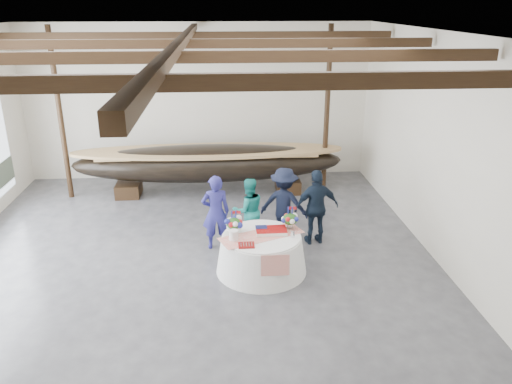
{
  "coord_description": "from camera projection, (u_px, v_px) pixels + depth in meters",
  "views": [
    {
      "loc": [
        0.59,
        -8.65,
        5.02
      ],
      "look_at": [
        1.36,
        1.46,
        1.14
      ],
      "focal_mm": 35.0,
      "sensor_mm": 36.0,
      "label": 1
    }
  ],
  "objects": [
    {
      "name": "guest_man_left",
      "position": [
        284.0,
        204.0,
        11.03
      ],
      "size": [
        1.22,
        0.94,
        1.66
      ],
      "primitive_type": "imported",
      "rotation": [
        0.0,
        0.0,
        2.8
      ],
      "color": "black",
      "rests_on": "ground"
    },
    {
      "name": "guest_woman_teal",
      "position": [
        249.0,
        210.0,
        10.92
      ],
      "size": [
        0.82,
        0.7,
        1.48
      ],
      "primitive_type": "imported",
      "rotation": [
        0.0,
        0.0,
        3.35
      ],
      "color": "teal",
      "rests_on": "ground"
    },
    {
      "name": "guest_woman_blue",
      "position": [
        216.0,
        212.0,
        10.6
      ],
      "size": [
        0.63,
        0.45,
        1.65
      ],
      "primitive_type": "imported",
      "rotation": [
        0.0,
        0.0,
        3.23
      ],
      "color": "navy",
      "rests_on": "ground"
    },
    {
      "name": "pavilion_structure",
      "position": [
        185.0,
        61.0,
        9.1
      ],
      "size": [
        9.8,
        11.76,
        4.5
      ],
      "color": "black",
      "rests_on": "ground"
    },
    {
      "name": "tabletop_items",
      "position": [
        260.0,
        225.0,
        9.77
      ],
      "size": [
        1.74,
        1.14,
        0.4
      ],
      "color": "red",
      "rests_on": "banquet_table"
    },
    {
      "name": "longboat_display",
      "position": [
        208.0,
        163.0,
        13.66
      ],
      "size": [
        7.37,
        1.47,
        1.38
      ],
      "color": "black",
      "rests_on": "ground"
    },
    {
      "name": "ceiling",
      "position": [
        180.0,
        35.0,
        8.2
      ],
      "size": [
        10.0,
        12.0,
        0.01
      ],
      "primitive_type": "cube",
      "color": "white",
      "rests_on": "wall_back"
    },
    {
      "name": "floor",
      "position": [
        193.0,
        274.0,
        9.8
      ],
      "size": [
        10.0,
        12.0,
        0.01
      ],
      "primitive_type": "cube",
      "color": "#3D3D42",
      "rests_on": "ground"
    },
    {
      "name": "banquet_table",
      "position": [
        261.0,
        253.0,
        9.82
      ],
      "size": [
        1.79,
        1.79,
        0.77
      ],
      "color": "white",
      "rests_on": "ground"
    },
    {
      "name": "wall_back",
      "position": [
        198.0,
        103.0,
        14.59
      ],
      "size": [
        10.0,
        0.02,
        4.5
      ],
      "primitive_type": "cube",
      "color": "silver",
      "rests_on": "ground"
    },
    {
      "name": "guest_man_right",
      "position": [
        316.0,
        207.0,
        10.81
      ],
      "size": [
        1.04,
        0.56,
        1.69
      ],
      "primitive_type": "imported",
      "rotation": [
        0.0,
        0.0,
        3.3
      ],
      "color": "black",
      "rests_on": "ground"
    },
    {
      "name": "wall_right",
      "position": [
        455.0,
        159.0,
        9.35
      ],
      "size": [
        0.02,
        12.0,
        4.5
      ],
      "primitive_type": "cube",
      "color": "silver",
      "rests_on": "ground"
    }
  ]
}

